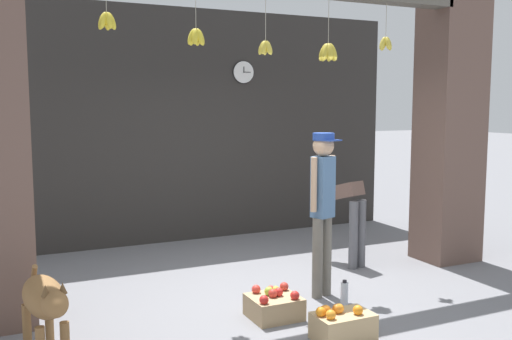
{
  "coord_description": "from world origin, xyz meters",
  "views": [
    {
      "loc": [
        -2.61,
        -5.2,
        1.99
      ],
      "look_at": [
        0.0,
        0.4,
        1.28
      ],
      "focal_mm": 40.0,
      "sensor_mm": 36.0,
      "label": 1
    }
  ],
  "objects_px": {
    "fruit_crate_oranges": "(342,325)",
    "wall_clock": "(243,72)",
    "worker_stooping": "(344,207)",
    "fruit_crate_apples": "(274,305)",
    "water_bottle": "(344,294)",
    "dog": "(45,301)",
    "shopkeeper": "(323,200)"
  },
  "relations": [
    {
      "from": "worker_stooping",
      "to": "fruit_crate_apples",
      "type": "bearing_deg",
      "value": -154.66
    },
    {
      "from": "fruit_crate_oranges",
      "to": "water_bottle",
      "type": "relative_size",
      "value": 1.89
    },
    {
      "from": "wall_clock",
      "to": "water_bottle",
      "type": "bearing_deg",
      "value": -96.33
    },
    {
      "from": "dog",
      "to": "fruit_crate_apples",
      "type": "distance_m",
      "value": 2.05
    },
    {
      "from": "worker_stooping",
      "to": "fruit_crate_oranges",
      "type": "xyz_separation_m",
      "value": [
        -1.32,
        -1.97,
        -0.59
      ]
    },
    {
      "from": "shopkeeper",
      "to": "fruit_crate_apples",
      "type": "height_order",
      "value": "shopkeeper"
    },
    {
      "from": "shopkeeper",
      "to": "wall_clock",
      "type": "height_order",
      "value": "wall_clock"
    },
    {
      "from": "worker_stooping",
      "to": "water_bottle",
      "type": "xyz_separation_m",
      "value": [
        -0.84,
        -1.29,
        -0.6
      ]
    },
    {
      "from": "worker_stooping",
      "to": "fruit_crate_apples",
      "type": "xyz_separation_m",
      "value": [
        -1.61,
        -1.27,
        -0.6
      ]
    },
    {
      "from": "dog",
      "to": "water_bottle",
      "type": "bearing_deg",
      "value": 84.62
    },
    {
      "from": "fruit_crate_apples",
      "to": "water_bottle",
      "type": "relative_size",
      "value": 1.73
    },
    {
      "from": "worker_stooping",
      "to": "wall_clock",
      "type": "xyz_separation_m",
      "value": [
        -0.48,
        2.01,
        1.75
      ]
    },
    {
      "from": "shopkeeper",
      "to": "water_bottle",
      "type": "bearing_deg",
      "value": 79.37
    },
    {
      "from": "dog",
      "to": "shopkeeper",
      "type": "distance_m",
      "value": 2.81
    },
    {
      "from": "worker_stooping",
      "to": "water_bottle",
      "type": "height_order",
      "value": "worker_stooping"
    },
    {
      "from": "fruit_crate_apples",
      "to": "wall_clock",
      "type": "bearing_deg",
      "value": 70.87
    },
    {
      "from": "water_bottle",
      "to": "wall_clock",
      "type": "bearing_deg",
      "value": 83.67
    },
    {
      "from": "dog",
      "to": "worker_stooping",
      "type": "bearing_deg",
      "value": 103.89
    },
    {
      "from": "worker_stooping",
      "to": "fruit_crate_apples",
      "type": "height_order",
      "value": "worker_stooping"
    },
    {
      "from": "dog",
      "to": "wall_clock",
      "type": "height_order",
      "value": "wall_clock"
    },
    {
      "from": "shopkeeper",
      "to": "wall_clock",
      "type": "xyz_separation_m",
      "value": [
        0.41,
        2.95,
        1.46
      ]
    },
    {
      "from": "dog",
      "to": "worker_stooping",
      "type": "distance_m",
      "value": 3.87
    },
    {
      "from": "fruit_crate_oranges",
      "to": "wall_clock",
      "type": "bearing_deg",
      "value": 78.03
    },
    {
      "from": "dog",
      "to": "fruit_crate_oranges",
      "type": "bearing_deg",
      "value": 68.39
    },
    {
      "from": "fruit_crate_apples",
      "to": "water_bottle",
      "type": "distance_m",
      "value": 0.77
    },
    {
      "from": "dog",
      "to": "wall_clock",
      "type": "relative_size",
      "value": 3.11
    },
    {
      "from": "fruit_crate_oranges",
      "to": "dog",
      "type": "bearing_deg",
      "value": 164.85
    },
    {
      "from": "worker_stooping",
      "to": "dog",
      "type": "bearing_deg",
      "value": -172.53
    },
    {
      "from": "shopkeeper",
      "to": "fruit_crate_oranges",
      "type": "bearing_deg",
      "value": 49.05
    },
    {
      "from": "fruit_crate_apples",
      "to": "wall_clock",
      "type": "relative_size",
      "value": 1.34
    },
    {
      "from": "fruit_crate_oranges",
      "to": "fruit_crate_apples",
      "type": "height_order",
      "value": "fruit_crate_oranges"
    },
    {
      "from": "worker_stooping",
      "to": "wall_clock",
      "type": "distance_m",
      "value": 2.7
    }
  ]
}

